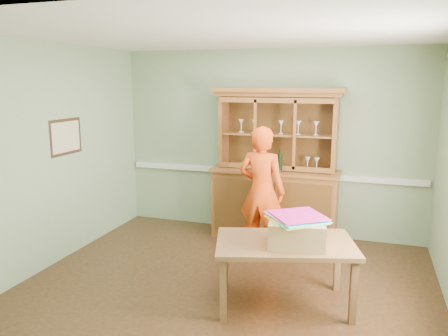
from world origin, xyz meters
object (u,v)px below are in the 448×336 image
(china_hutch, at_px, (275,186))
(dining_table, at_px, (285,249))
(person, at_px, (262,191))
(cardboard_box, at_px, (297,233))

(china_hutch, relative_size, dining_table, 1.40)
(china_hutch, distance_m, person, 0.68)
(cardboard_box, bearing_deg, dining_table, 154.59)
(dining_table, relative_size, person, 0.90)
(cardboard_box, height_order, person, person)
(cardboard_box, bearing_deg, person, 116.93)
(china_hutch, relative_size, cardboard_box, 4.04)
(dining_table, xyz_separation_m, person, (-0.55, 1.25, 0.25))
(china_hutch, xyz_separation_m, person, (-0.04, -0.68, 0.09))
(dining_table, relative_size, cardboard_box, 2.88)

